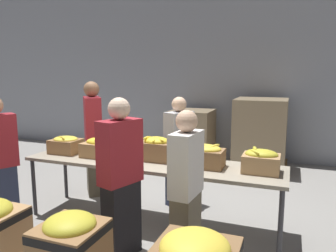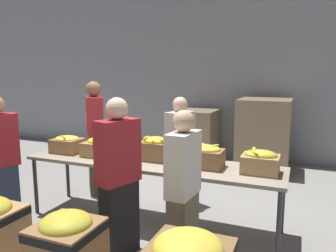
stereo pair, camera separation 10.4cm
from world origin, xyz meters
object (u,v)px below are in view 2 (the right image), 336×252
(volunteer_3, at_px, (0,163))
(volunteer_2, at_px, (180,152))
(banana_box_2, at_px, (156,148))
(donation_bin_1, at_px, (67,251))
(volunteer_0, at_px, (119,179))
(pallet_stack_1, at_px, (264,136))
(banana_box_4, at_px, (260,161))
(banana_box_1, at_px, (103,147))
(volunteer_1, at_px, (183,191))
(volunteer_4, at_px, (95,139))
(banana_box_3, at_px, (203,155))
(banana_box_0, at_px, (67,144))
(sorting_table, at_px, (150,165))
(pallet_stack_0, at_px, (196,137))

(volunteer_3, bearing_deg, volunteer_2, -21.42)
(banana_box_2, xyz_separation_m, donation_bin_1, (-0.11, -1.56, -0.56))
(volunteer_0, distance_m, pallet_stack_1, 3.78)
(banana_box_4, height_order, donation_bin_1, banana_box_4)
(banana_box_1, distance_m, volunteer_3, 1.22)
(banana_box_2, distance_m, banana_box_4, 1.25)
(volunteer_1, xyz_separation_m, pallet_stack_1, (0.35, 3.59, -0.08))
(volunteer_2, relative_size, volunteer_4, 0.88)
(volunteer_3, distance_m, pallet_stack_1, 4.50)
(banana_box_3, height_order, volunteer_1, volunteer_1)
(banana_box_0, bearing_deg, volunteer_0, -31.59)
(banana_box_1, height_order, volunteer_1, volunteer_1)
(banana_box_1, distance_m, pallet_stack_1, 3.35)
(sorting_table, height_order, volunteer_4, volunteer_4)
(volunteer_4, distance_m, donation_bin_1, 2.46)
(volunteer_0, xyz_separation_m, volunteer_2, (0.11, 1.47, -0.04))
(volunteer_0, bearing_deg, volunteer_1, -67.47)
(banana_box_1, xyz_separation_m, volunteer_4, (-0.56, 0.64, -0.05))
(volunteer_1, distance_m, volunteer_4, 2.36)
(donation_bin_1, bearing_deg, banana_box_1, 112.37)
(banana_box_1, distance_m, banana_box_2, 0.73)
(volunteer_2, relative_size, pallet_stack_1, 1.12)
(banana_box_3, relative_size, volunteer_4, 0.26)
(volunteer_1, relative_size, donation_bin_1, 2.12)
(volunteer_0, relative_size, pallet_stack_1, 1.18)
(sorting_table, bearing_deg, volunteer_4, 152.83)
(banana_box_1, xyz_separation_m, pallet_stack_0, (0.33, 2.94, -0.37))
(volunteer_0, bearing_deg, banana_box_1, 61.10)
(banana_box_2, relative_size, volunteer_4, 0.23)
(volunteer_0, height_order, volunteer_2, volunteer_0)
(pallet_stack_0, distance_m, pallet_stack_1, 1.39)
(banana_box_1, relative_size, volunteer_4, 0.29)
(volunteer_0, relative_size, volunteer_2, 1.06)
(banana_box_2, relative_size, pallet_stack_1, 0.29)
(volunteer_1, height_order, volunteer_2, volunteer_2)
(volunteer_1, bearing_deg, volunteer_3, 95.13)
(banana_box_0, relative_size, pallet_stack_1, 0.28)
(pallet_stack_0, bearing_deg, volunteer_0, -84.41)
(banana_box_3, relative_size, volunteer_1, 0.30)
(sorting_table, relative_size, volunteer_4, 1.84)
(donation_bin_1, bearing_deg, banana_box_0, 128.44)
(volunteer_4, relative_size, pallet_stack_1, 1.26)
(sorting_table, xyz_separation_m, banana_box_3, (0.66, 0.02, 0.18))
(banana_box_4, distance_m, donation_bin_1, 2.10)
(banana_box_0, bearing_deg, pallet_stack_0, 72.98)
(banana_box_4, relative_size, volunteer_1, 0.26)
(volunteer_2, distance_m, donation_bin_1, 2.22)
(sorting_table, height_order, banana_box_4, banana_box_4)
(volunteer_3, height_order, pallet_stack_0, volunteer_3)
(banana_box_4, xyz_separation_m, volunteer_3, (-2.93, -0.78, -0.12))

